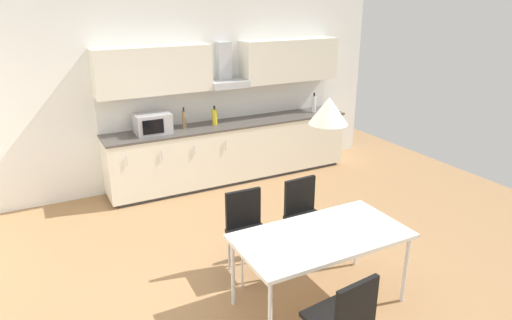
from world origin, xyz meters
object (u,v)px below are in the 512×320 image
(bottle_white, at_px, (314,104))
(chair_far_right, at_px, (305,210))
(microwave, at_px, (153,124))
(bottle_brown, at_px, (184,120))
(bottle_yellow, at_px, (215,117))
(chair_far_left, at_px, (247,225))
(pendant_lamp, at_px, (329,111))
(chair_near_left, at_px, (345,316))
(dining_table, at_px, (321,239))

(bottle_white, xyz_separation_m, chair_far_right, (-1.71, -2.36, -0.51))
(microwave, relative_size, bottle_brown, 1.55)
(bottle_yellow, xyz_separation_m, chair_far_left, (-0.66, -2.39, -0.49))
(bottle_brown, xyz_separation_m, pendant_lamp, (0.15, -3.19, 0.81))
(bottle_white, distance_m, chair_near_left, 4.63)
(bottle_brown, height_order, chair_near_left, bottle_brown)
(microwave, xyz_separation_m, pendant_lamp, (0.62, -3.16, 0.80))
(bottle_yellow, bearing_deg, dining_table, -95.60)
(bottle_white, bearing_deg, bottle_brown, 178.67)
(chair_near_left, xyz_separation_m, pendant_lamp, (0.34, 0.79, 1.31))
(bottle_yellow, bearing_deg, chair_far_right, -89.21)
(bottle_brown, xyz_separation_m, chair_far_right, (0.50, -2.41, -0.50))
(bottle_white, xyz_separation_m, chair_far_left, (-2.40, -2.36, -0.51))
(microwave, height_order, bottle_yellow, bottle_yellow)
(bottle_yellow, xyz_separation_m, chair_near_left, (-0.65, -3.96, -0.49))
(dining_table, xyz_separation_m, chair_far_right, (0.34, 0.79, -0.14))
(bottle_white, distance_m, dining_table, 3.77)
(chair_near_left, height_order, chair_far_left, same)
(chair_far_left, bearing_deg, microwave, 96.52)
(bottle_yellow, xyz_separation_m, chair_far_right, (0.03, -2.39, -0.49))
(microwave, xyz_separation_m, chair_far_right, (0.96, -2.38, -0.51))
(bottle_brown, bearing_deg, microwave, -175.89)
(microwave, bearing_deg, chair_near_left, -85.97)
(dining_table, distance_m, chair_far_right, 0.87)
(bottle_white, bearing_deg, chair_far_left, -135.46)
(bottle_white, bearing_deg, chair_far_right, -125.88)
(microwave, distance_m, bottle_yellow, 0.93)
(bottle_brown, height_order, chair_far_left, bottle_brown)
(bottle_brown, height_order, pendant_lamp, pendant_lamp)
(microwave, distance_m, bottle_brown, 0.47)
(bottle_brown, distance_m, dining_table, 3.22)
(bottle_yellow, bearing_deg, microwave, -179.27)
(bottle_brown, height_order, chair_far_right, bottle_brown)
(chair_far_left, bearing_deg, chair_near_left, -89.78)
(microwave, height_order, pendant_lamp, pendant_lamp)
(dining_table, xyz_separation_m, chair_far_left, (-0.35, 0.79, -0.14))
(chair_near_left, distance_m, pendant_lamp, 1.57)
(bottle_yellow, height_order, chair_near_left, bottle_yellow)
(bottle_brown, distance_m, chair_far_left, 2.47)
(dining_table, bearing_deg, microwave, 101.05)
(dining_table, height_order, pendant_lamp, pendant_lamp)
(bottle_white, height_order, pendant_lamp, pendant_lamp)
(bottle_brown, height_order, dining_table, bottle_brown)
(bottle_brown, xyz_separation_m, bottle_white, (2.20, -0.05, 0.00))
(microwave, height_order, chair_near_left, microwave)
(microwave, relative_size, chair_far_right, 0.55)
(microwave, height_order, bottle_white, bottle_white)
(bottle_white, xyz_separation_m, pendant_lamp, (-2.05, -3.14, 0.81))
(microwave, bearing_deg, bottle_white, -0.38)
(microwave, xyz_separation_m, bottle_brown, (0.47, 0.03, -0.01))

